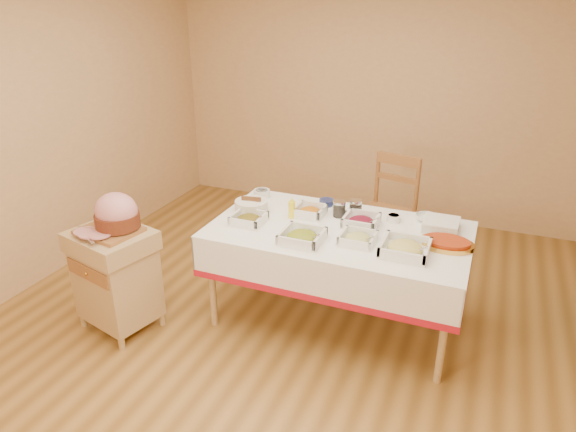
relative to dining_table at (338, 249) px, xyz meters
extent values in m
plane|color=olive|center=(-0.30, -0.30, -0.60)|extent=(5.00, 5.00, 0.00)
plane|color=tan|center=(-0.30, 2.20, 0.70)|extent=(4.50, 0.00, 4.50)
plane|color=tan|center=(-2.55, -0.30, 0.70)|extent=(0.00, 5.00, 5.00)
cube|color=tan|center=(0.00, 0.00, 0.13)|extent=(1.80, 1.00, 0.04)
cylinder|color=tan|center=(-0.82, -0.42, -0.24)|extent=(0.05, 0.05, 0.71)
cylinder|color=tan|center=(-0.82, 0.42, -0.24)|extent=(0.05, 0.05, 0.71)
cylinder|color=tan|center=(0.82, -0.42, -0.24)|extent=(0.05, 0.05, 0.71)
cylinder|color=tan|center=(0.82, 0.42, -0.24)|extent=(0.05, 0.05, 0.71)
cube|color=white|center=(0.00, 0.00, 0.16)|extent=(1.82, 1.02, 0.01)
cube|color=tan|center=(-1.45, -0.69, -0.23)|extent=(0.60, 0.53, 0.55)
cube|color=tan|center=(-1.45, -0.69, 0.11)|extent=(0.64, 0.58, 0.14)
cube|color=#986131|center=(-1.45, -0.91, -0.05)|extent=(0.44, 0.12, 0.11)
sphere|color=gold|center=(-1.45, -0.92, -0.05)|extent=(0.03, 0.03, 0.03)
cylinder|color=tan|center=(-1.68, -0.88, -0.55)|extent=(0.05, 0.05, 0.09)
cylinder|color=tan|center=(-1.68, -0.51, -0.55)|extent=(0.05, 0.05, 0.09)
cylinder|color=tan|center=(-1.23, -0.88, -0.55)|extent=(0.05, 0.05, 0.09)
cylinder|color=tan|center=(-1.23, -0.51, -0.55)|extent=(0.05, 0.05, 0.09)
cube|color=#986131|center=(0.13, 1.00, -0.10)|extent=(0.53, 0.51, 0.03)
cylinder|color=#986131|center=(-0.09, 0.85, -0.36)|extent=(0.04, 0.04, 0.48)
cylinder|color=#986131|center=(-0.01, 1.23, -0.36)|extent=(0.04, 0.04, 0.48)
cylinder|color=#986131|center=(0.28, 0.77, -0.36)|extent=(0.04, 0.04, 0.48)
cylinder|color=#986131|center=(0.36, 1.14, -0.36)|extent=(0.04, 0.04, 0.48)
cylinder|color=#986131|center=(-0.01, 1.23, 0.14)|extent=(0.04, 0.04, 0.51)
cylinder|color=#986131|center=(0.36, 1.14, 0.14)|extent=(0.04, 0.04, 0.51)
cube|color=#986131|center=(0.18, 1.18, 0.35)|extent=(0.40, 0.12, 0.10)
cube|color=#986131|center=(-1.45, -0.69, 0.19)|extent=(0.40, 0.32, 0.03)
ellipsoid|color=#CF868A|center=(-1.40, -0.65, 0.33)|extent=(0.30, 0.27, 0.26)
cylinder|color=#622A16|center=(-1.40, -0.65, 0.26)|extent=(0.30, 0.30, 0.10)
cube|color=silver|center=(-1.50, -0.85, 0.21)|extent=(0.25, 0.11, 0.00)
cylinder|color=silver|center=(-1.53, -0.74, 0.21)|extent=(0.29, 0.09, 0.01)
cube|color=white|center=(-0.64, -0.15, 0.17)|extent=(0.23, 0.23, 0.01)
ellipsoid|color=#9E2912|center=(-0.64, -0.15, 0.19)|extent=(0.17, 0.17, 0.06)
cylinder|color=silver|center=(-0.59, -0.17, 0.19)|extent=(0.14, 0.01, 0.10)
cube|color=white|center=(-0.17, -0.29, 0.17)|extent=(0.27, 0.27, 0.02)
ellipsoid|color=#BD8A18|center=(-0.17, -0.29, 0.20)|extent=(0.21, 0.21, 0.07)
cylinder|color=silver|center=(-0.11, -0.31, 0.20)|extent=(0.15, 0.01, 0.11)
cube|color=white|center=(0.18, -0.16, 0.17)|extent=(0.23, 0.23, 0.01)
ellipsoid|color=#C1C167|center=(0.18, -0.16, 0.19)|extent=(0.17, 0.17, 0.06)
cylinder|color=silver|center=(0.23, -0.18, 0.19)|extent=(0.13, 0.01, 0.09)
cube|color=white|center=(0.50, -0.19, 0.17)|extent=(0.30, 0.30, 0.02)
ellipsoid|color=#CBBD60|center=(0.50, -0.19, 0.20)|extent=(0.23, 0.23, 0.08)
cylinder|color=silver|center=(0.57, -0.22, 0.20)|extent=(0.16, 0.01, 0.11)
cube|color=white|center=(-0.28, 0.15, 0.17)|extent=(0.22, 0.22, 0.01)
ellipsoid|color=#BD670E|center=(-0.28, 0.15, 0.19)|extent=(0.16, 0.16, 0.06)
cylinder|color=silver|center=(-0.23, 0.13, 0.20)|extent=(0.14, 0.01, 0.10)
cube|color=white|center=(0.13, 0.11, 0.17)|extent=(0.24, 0.24, 0.02)
ellipsoid|color=maroon|center=(0.13, 0.11, 0.19)|extent=(0.18, 0.18, 0.06)
cylinder|color=silver|center=(0.18, 0.09, 0.20)|extent=(0.16, 0.01, 0.12)
cylinder|color=white|center=(-0.78, 0.36, 0.19)|extent=(0.13, 0.13, 0.06)
cylinder|color=black|center=(-0.78, 0.36, 0.21)|extent=(0.11, 0.11, 0.02)
cylinder|color=navy|center=(-0.22, 0.39, 0.19)|extent=(0.12, 0.12, 0.05)
cylinder|color=maroon|center=(-0.22, 0.39, 0.20)|extent=(0.09, 0.09, 0.02)
cylinder|color=white|center=(0.33, 0.28, 0.19)|extent=(0.10, 0.10, 0.05)
cylinder|color=#BD670E|center=(0.33, 0.28, 0.20)|extent=(0.08, 0.08, 0.02)
imported|color=white|center=(-0.07, 0.33, 0.18)|extent=(0.17, 0.17, 0.04)
imported|color=white|center=(0.55, 0.38, 0.18)|extent=(0.18, 0.18, 0.05)
cylinder|color=silver|center=(-0.07, 0.21, 0.22)|extent=(0.09, 0.09, 0.11)
cylinder|color=silver|center=(-0.07, 0.21, 0.28)|extent=(0.10, 0.10, 0.01)
cylinder|color=black|center=(-0.07, 0.21, 0.20)|extent=(0.08, 0.08, 0.08)
cylinder|color=silver|center=(0.04, 0.27, 0.22)|extent=(0.09, 0.09, 0.11)
cylinder|color=silver|center=(0.04, 0.27, 0.28)|extent=(0.10, 0.10, 0.01)
cylinder|color=black|center=(0.04, 0.27, 0.20)|extent=(0.08, 0.08, 0.08)
cylinder|color=yellow|center=(-0.39, 0.06, 0.23)|extent=(0.05, 0.05, 0.13)
cone|color=yellow|center=(-0.39, 0.06, 0.31)|extent=(0.03, 0.03, 0.03)
cylinder|color=silver|center=(-0.72, 0.04, 0.21)|extent=(0.25, 0.25, 0.09)
cube|color=white|center=(0.67, 0.27, 0.17)|extent=(0.24, 0.24, 0.01)
cube|color=white|center=(0.67, 0.27, 0.18)|extent=(0.24, 0.24, 0.01)
cube|color=white|center=(0.67, 0.27, 0.20)|extent=(0.24, 0.24, 0.01)
cube|color=white|center=(0.67, 0.27, 0.21)|extent=(0.24, 0.24, 0.01)
cube|color=white|center=(0.67, 0.27, 0.23)|extent=(0.24, 0.24, 0.01)
ellipsoid|color=gold|center=(0.74, 0.01, 0.18)|extent=(0.36, 0.26, 0.03)
ellipsoid|color=#A53511|center=(0.74, 0.01, 0.19)|extent=(0.31, 0.22, 0.04)
camera|label=1|loc=(0.92, -3.20, 1.71)|focal=32.00mm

